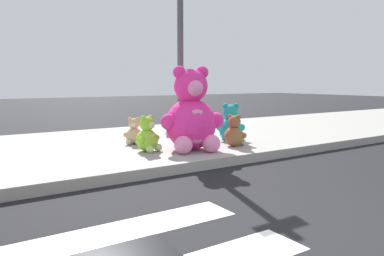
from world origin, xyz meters
TOP-DOWN VIEW (x-y plane):
  - sidewalk at (0.00, 5.20)m, footprint 28.00×4.40m
  - sign_pole at (1.00, 4.40)m, footprint 0.56×0.11m
  - plush_pink_large at (0.85, 3.81)m, footprint 1.05×0.99m
  - plush_lime at (0.18, 4.09)m, footprint 0.44×0.42m
  - plush_teal at (2.02, 4.22)m, footprint 0.52×0.53m
  - plush_lavender at (1.38, 5.18)m, footprint 0.44×0.49m
  - plush_brown at (1.70, 3.71)m, footprint 0.41×0.42m
  - plush_tan at (0.28, 4.87)m, footprint 0.34×0.36m

SIDE VIEW (x-z plane):
  - sidewalk at x=0.00m, z-range 0.00..0.15m
  - plush_tan at x=0.28m, z-range 0.10..0.60m
  - plush_brown at x=1.70m, z-range 0.09..0.66m
  - plush_lime at x=0.18m, z-range 0.09..0.68m
  - plush_lavender at x=1.38m, z-range 0.09..0.72m
  - plush_teal at x=2.02m, z-range 0.08..0.81m
  - plush_pink_large at x=0.85m, z-range 0.01..1.41m
  - sign_pole at x=1.00m, z-range 0.25..3.45m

